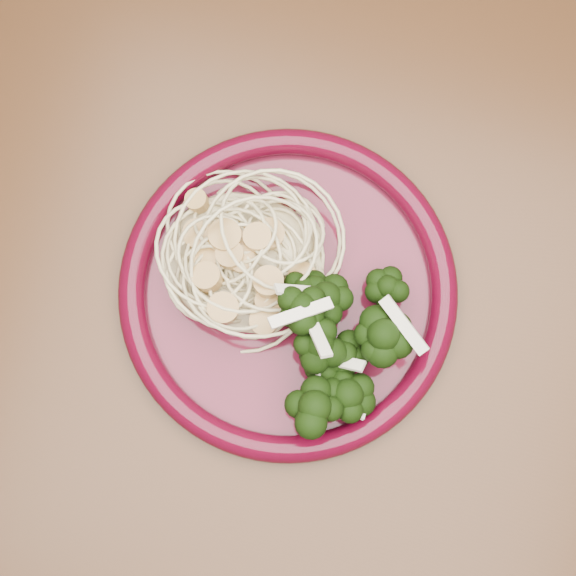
{
  "coord_description": "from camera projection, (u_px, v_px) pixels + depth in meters",
  "views": [
    {
      "loc": [
        0.0,
        -0.14,
        1.37
      ],
      "look_at": [
        -0.03,
        -0.03,
        0.77
      ],
      "focal_mm": 50.0,
      "sensor_mm": 36.0,
      "label": 1
    }
  ],
  "objects": [
    {
      "name": "spaghetti_pile",
      "position": [
        242.0,
        259.0,
        0.62
      ],
      "size": [
        0.16,
        0.14,
        0.03
      ],
      "primitive_type": "ellipsoid",
      "rotation": [
        0.0,
        0.0,
        -0.29
      ],
      "color": "beige",
      "rests_on": "dinner_plate"
    },
    {
      "name": "broccoli_pile",
      "position": [
        346.0,
        322.0,
        0.6
      ],
      "size": [
        0.12,
        0.16,
        0.05
      ],
      "primitive_type": "ellipsoid",
      "rotation": [
        0.0,
        0.0,
        -0.29
      ],
      "color": "black",
      "rests_on": "dinner_plate"
    },
    {
      "name": "dining_table",
      "position": [
        326.0,
        292.0,
        0.73
      ],
      "size": [
        1.2,
        0.8,
        0.75
      ],
      "color": "#472814",
      "rests_on": "ground"
    },
    {
      "name": "dinner_plate",
      "position": [
        288.0,
        290.0,
        0.62
      ],
      "size": [
        0.33,
        0.33,
        0.02
      ],
      "rotation": [
        0.0,
        0.0,
        -0.29
      ],
      "color": "#480E1D",
      "rests_on": "dining_table"
    },
    {
      "name": "onion_garnish",
      "position": [
        349.0,
        316.0,
        0.57
      ],
      "size": [
        0.08,
        0.1,
        0.05
      ],
      "primitive_type": null,
      "rotation": [
        0.0,
        0.0,
        -0.29
      ],
      "color": "beige",
      "rests_on": "broccoli_pile"
    },
    {
      "name": "scallop_cluster",
      "position": [
        240.0,
        248.0,
        0.58
      ],
      "size": [
        0.15,
        0.15,
        0.04
      ],
      "primitive_type": null,
      "rotation": [
        0.0,
        0.0,
        -0.29
      ],
      "color": "tan",
      "rests_on": "spaghetti_pile"
    }
  ]
}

